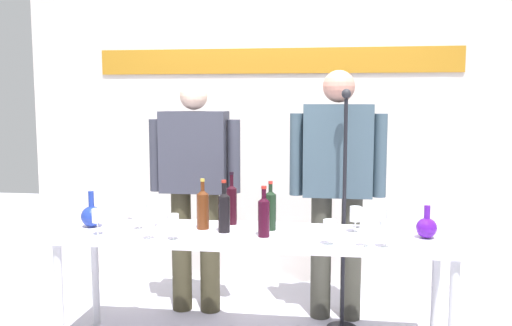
# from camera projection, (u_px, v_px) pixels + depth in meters

# --- Properties ---
(back_wall) EXTENTS (4.16, 0.11, 3.00)m
(back_wall) POSITION_uv_depth(u_px,v_px,m) (276.00, 100.00, 4.41)
(back_wall) COLOR silver
(back_wall) RESTS_ON ground
(display_table) EXTENTS (2.31, 0.58, 0.73)m
(display_table) POSITION_uv_depth(u_px,v_px,m) (252.00, 243.00, 3.18)
(display_table) COLOR silver
(display_table) RESTS_ON ground
(decanter_blue_left) EXTENTS (0.13, 0.13, 0.22)m
(decanter_blue_left) POSITION_uv_depth(u_px,v_px,m) (92.00, 216.00, 3.31)
(decanter_blue_left) COLOR navy
(decanter_blue_left) RESTS_ON display_table
(decanter_blue_right) EXTENTS (0.12, 0.12, 0.19)m
(decanter_blue_right) POSITION_uv_depth(u_px,v_px,m) (427.00, 227.00, 3.04)
(decanter_blue_right) COLOR #4E1394
(decanter_blue_right) RESTS_ON display_table
(presenter_left) EXTENTS (0.65, 0.22, 1.63)m
(presenter_left) POSITION_uv_depth(u_px,v_px,m) (195.00, 181.00, 3.80)
(presenter_left) COLOR #3C3724
(presenter_left) RESTS_ON ground
(presenter_right) EXTENTS (0.65, 0.22, 1.70)m
(presenter_right) POSITION_uv_depth(u_px,v_px,m) (337.00, 177.00, 3.66)
(presenter_right) COLOR #3D3C32
(presenter_right) RESTS_ON ground
(wine_bottle_0) EXTENTS (0.07, 0.07, 0.30)m
(wine_bottle_0) POSITION_uv_depth(u_px,v_px,m) (270.00, 209.00, 3.23)
(wine_bottle_0) COLOR black
(wine_bottle_0) RESTS_ON display_table
(wine_bottle_1) EXTENTS (0.07, 0.07, 0.33)m
(wine_bottle_1) POSITION_uv_depth(u_px,v_px,m) (232.00, 203.00, 3.38)
(wine_bottle_1) COLOR black
(wine_bottle_1) RESTS_ON display_table
(wine_bottle_2) EXTENTS (0.07, 0.07, 0.31)m
(wine_bottle_2) POSITION_uv_depth(u_px,v_px,m) (203.00, 208.00, 3.25)
(wine_bottle_2) COLOR #51240E
(wine_bottle_2) RESTS_ON display_table
(wine_bottle_3) EXTENTS (0.07, 0.07, 0.31)m
(wine_bottle_3) POSITION_uv_depth(u_px,v_px,m) (224.00, 211.00, 3.17)
(wine_bottle_3) COLOR black
(wine_bottle_3) RESTS_ON display_table
(wine_bottle_4) EXTENTS (0.07, 0.07, 0.29)m
(wine_bottle_4) POSITION_uv_depth(u_px,v_px,m) (264.00, 215.00, 3.07)
(wine_bottle_4) COLOR black
(wine_bottle_4) RESTS_ON display_table
(wine_glass_left_0) EXTENTS (0.07, 0.07, 0.15)m
(wine_glass_left_0) POSITION_uv_depth(u_px,v_px,m) (132.00, 204.00, 3.50)
(wine_glass_left_0) COLOR white
(wine_glass_left_0) RESTS_ON display_table
(wine_glass_left_1) EXTENTS (0.07, 0.07, 0.14)m
(wine_glass_left_1) POSITION_uv_depth(u_px,v_px,m) (139.00, 213.00, 3.24)
(wine_glass_left_1) COLOR white
(wine_glass_left_1) RESTS_ON display_table
(wine_glass_left_2) EXTENTS (0.07, 0.07, 0.15)m
(wine_glass_left_2) POSITION_uv_depth(u_px,v_px,m) (148.00, 221.00, 3.00)
(wine_glass_left_2) COLOR white
(wine_glass_left_2) RESTS_ON display_table
(wine_glass_left_3) EXTENTS (0.06, 0.06, 0.16)m
(wine_glass_left_3) POSITION_uv_depth(u_px,v_px,m) (97.00, 217.00, 3.10)
(wine_glass_left_3) COLOR white
(wine_glass_left_3) RESTS_ON display_table
(wine_glass_left_4) EXTENTS (0.07, 0.07, 0.15)m
(wine_glass_left_4) POSITION_uv_depth(u_px,v_px,m) (151.00, 211.00, 3.32)
(wine_glass_left_4) COLOR white
(wine_glass_left_4) RESTS_ON display_table
(wine_glass_left_5) EXTENTS (0.06, 0.06, 0.15)m
(wine_glass_left_5) POSITION_uv_depth(u_px,v_px,m) (173.00, 222.00, 2.99)
(wine_glass_left_5) COLOR white
(wine_glass_left_5) RESTS_ON display_table
(wine_glass_right_0) EXTENTS (0.07, 0.07, 0.15)m
(wine_glass_right_0) POSITION_uv_depth(u_px,v_px,m) (386.00, 229.00, 2.83)
(wine_glass_right_0) COLOR white
(wine_glass_right_0) RESTS_ON display_table
(wine_glass_right_1) EXTENTS (0.06, 0.06, 0.14)m
(wine_glass_right_1) POSITION_uv_depth(u_px,v_px,m) (366.00, 230.00, 2.85)
(wine_glass_right_1) COLOR white
(wine_glass_right_1) RESTS_ON display_table
(wine_glass_right_2) EXTENTS (0.07, 0.07, 0.14)m
(wine_glass_right_2) POSITION_uv_depth(u_px,v_px,m) (330.00, 227.00, 2.89)
(wine_glass_right_2) COLOR white
(wine_glass_right_2) RESTS_ON display_table
(wine_glass_right_3) EXTENTS (0.07, 0.07, 0.16)m
(wine_glass_right_3) POSITION_uv_depth(u_px,v_px,m) (355.00, 214.00, 3.16)
(wine_glass_right_3) COLOR white
(wine_glass_right_3) RESTS_ON display_table
(wine_glass_right_4) EXTENTS (0.06, 0.06, 0.17)m
(wine_glass_right_4) POSITION_uv_depth(u_px,v_px,m) (391.00, 216.00, 3.07)
(wine_glass_right_4) COLOR white
(wine_glass_right_4) RESTS_ON display_table
(wine_glass_right_5) EXTENTS (0.06, 0.06, 0.13)m
(wine_glass_right_5) POSITION_uv_depth(u_px,v_px,m) (361.00, 214.00, 3.26)
(wine_glass_right_5) COLOR white
(wine_glass_right_5) RESTS_ON display_table
(microphone_stand) EXTENTS (0.20, 0.20, 1.57)m
(microphone_stand) POSITION_uv_depth(u_px,v_px,m) (343.00, 252.00, 3.49)
(microphone_stand) COLOR black
(microphone_stand) RESTS_ON ground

